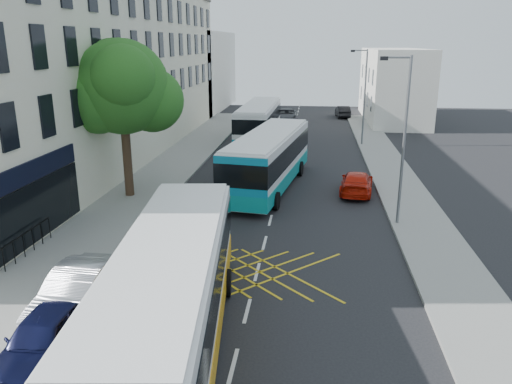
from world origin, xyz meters
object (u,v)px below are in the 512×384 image
(lamp_near, at_px, (403,133))
(red_hatchback, at_px, (357,182))
(parked_car_blue, at_px, (44,337))
(lamp_far, at_px, (364,92))
(street_tree, at_px, (122,88))
(distant_car_grey, at_px, (286,116))
(distant_car_dark, at_px, (343,112))
(bus_far, at_px, (259,122))
(parked_car_silver, at_px, (78,291))
(bus_near, at_px, (170,295))
(bus_mid, at_px, (269,159))
(motorbike, at_px, (184,379))

(lamp_near, bearing_deg, red_hatchback, 105.37)
(parked_car_blue, bearing_deg, lamp_far, 69.72)
(street_tree, height_order, red_hatchback, street_tree)
(red_hatchback, xyz_separation_m, distant_car_grey, (-5.74, 27.37, 0.08))
(distant_car_dark, bearing_deg, lamp_near, 86.27)
(bus_far, relative_size, red_hatchback, 2.69)
(parked_car_silver, xyz_separation_m, distant_car_grey, (4.57, 42.44, -0.04))
(lamp_near, xyz_separation_m, parked_car_silver, (-11.80, -9.68, -3.84))
(bus_far, height_order, parked_car_silver, bus_far)
(lamp_near, bearing_deg, bus_far, 113.36)
(bus_near, height_order, parked_car_silver, bus_near)
(bus_mid, height_order, red_hatchback, bus_mid)
(bus_mid, relative_size, distant_car_dark, 3.02)
(street_tree, bearing_deg, distant_car_grey, 75.91)
(parked_car_silver, xyz_separation_m, red_hatchback, (10.31, 15.07, -0.12))
(lamp_far, height_order, parked_car_blue, lamp_far)
(red_hatchback, bearing_deg, lamp_near, 112.53)
(lamp_near, bearing_deg, parked_car_silver, -140.64)
(lamp_near, xyz_separation_m, red_hatchback, (-1.48, 5.39, -3.96))
(lamp_near, bearing_deg, motorbike, -116.83)
(distant_car_dark, bearing_deg, parked_car_blue, 72.87)
(bus_mid, relative_size, bus_far, 1.03)
(bus_far, bearing_deg, parked_car_blue, -92.90)
(street_tree, relative_size, red_hatchback, 1.95)
(bus_near, bearing_deg, bus_mid, 79.54)
(bus_mid, bearing_deg, parked_car_blue, -96.11)
(street_tree, distance_m, distant_car_dark, 37.51)
(motorbike, height_order, parked_car_silver, motorbike)
(parked_car_silver, height_order, red_hatchback, parked_car_silver)
(parked_car_silver, bearing_deg, lamp_far, 68.59)
(bus_mid, xyz_separation_m, bus_far, (-2.25, 15.07, -0.02))
(bus_near, distance_m, distant_car_dark, 49.35)
(motorbike, bearing_deg, parked_car_blue, 170.94)
(bus_mid, xyz_separation_m, distant_car_dark, (6.13, 31.37, -1.13))
(parked_car_silver, xyz_separation_m, distant_car_dark, (11.10, 46.98, -0.09))
(lamp_far, distance_m, bus_far, 9.56)
(street_tree, bearing_deg, bus_near, -65.30)
(lamp_near, height_order, bus_mid, lamp_near)
(lamp_far, distance_m, distant_car_dark, 17.76)
(red_hatchback, relative_size, distant_car_grey, 0.85)
(bus_far, bearing_deg, red_hatchback, -62.72)
(lamp_far, distance_m, red_hatchback, 15.21)
(lamp_near, bearing_deg, bus_mid, 139.00)
(street_tree, bearing_deg, bus_far, 72.66)
(street_tree, relative_size, bus_mid, 0.70)
(lamp_near, height_order, bus_near, lamp_near)
(bus_far, height_order, distant_car_grey, bus_far)
(street_tree, bearing_deg, lamp_far, 49.19)
(lamp_near, bearing_deg, street_tree, 168.60)
(street_tree, distance_m, bus_mid, 9.54)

